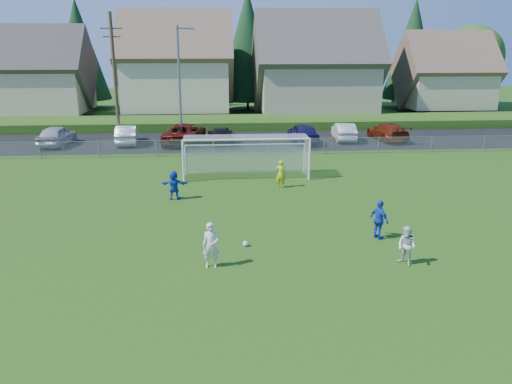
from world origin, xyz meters
TOP-DOWN VIEW (x-y plane):
  - ground at (0.00, 0.00)m, footprint 160.00×160.00m
  - asphalt_lot at (0.00, 27.50)m, footprint 60.00×60.00m
  - grass_embankment at (0.00, 35.00)m, footprint 70.00×6.00m
  - soccer_ball at (-0.62, 5.21)m, footprint 0.22×0.22m
  - player_white_a at (-1.94, 3.41)m, footprint 0.61×0.40m
  - player_white_b at (5.05, 3.08)m, footprint 0.84×0.89m
  - player_blue_a at (4.85, 5.63)m, footprint 0.79×1.03m
  - player_blue_b at (-3.93, 11.71)m, footprint 1.43×0.56m
  - goalkeeper at (1.79, 13.50)m, footprint 0.63×0.48m
  - car_a at (-14.29, 26.75)m, footprint 2.21×4.75m
  - car_b at (-8.92, 27.02)m, footprint 2.08×4.64m
  - car_c at (-4.32, 26.80)m, footprint 3.50×6.21m
  - car_d at (-1.43, 26.22)m, footprint 2.24×4.89m
  - car_e at (5.15, 26.28)m, footprint 2.18×4.83m
  - car_f at (8.73, 27.23)m, footprint 1.86×4.47m
  - car_g at (12.36, 27.00)m, footprint 2.56×5.14m
  - soccer_goal at (0.00, 16.05)m, footprint 7.42×1.90m
  - chainlink_fence at (0.00, 22.00)m, footprint 52.06×0.06m
  - streetlight at (-4.45, 26.00)m, footprint 1.38×0.18m
  - utility_pole at (-9.50, 27.00)m, footprint 1.60×0.26m
  - houses_row at (1.97, 42.46)m, footprint 53.90×11.45m
  - tree_row at (1.04, 48.74)m, footprint 65.98×12.36m

SIDE VIEW (x-z plane):
  - ground at x=0.00m, z-range 0.00..0.00m
  - asphalt_lot at x=0.00m, z-range 0.01..0.01m
  - soccer_ball at x=-0.62m, z-range 0.00..0.22m
  - grass_embankment at x=0.00m, z-range 0.00..0.80m
  - chainlink_fence at x=0.00m, z-range 0.03..1.23m
  - car_d at x=-1.43m, z-range 0.00..1.39m
  - car_g at x=12.36m, z-range 0.00..1.43m
  - car_f at x=8.73m, z-range 0.00..1.44m
  - player_white_b at x=5.05m, z-range 0.00..1.46m
  - car_b at x=-8.92m, z-range 0.00..1.48m
  - player_blue_b at x=-3.93m, z-range 0.00..1.51m
  - goalkeeper at x=1.79m, z-range 0.00..1.55m
  - car_a at x=-14.29m, z-range 0.00..1.57m
  - car_e at x=5.15m, z-range 0.00..1.61m
  - player_blue_a at x=4.85m, z-range 0.00..1.63m
  - car_c at x=-4.32m, z-range 0.00..1.64m
  - player_white_a at x=-1.94m, z-range 0.00..1.67m
  - soccer_goal at x=0.00m, z-range 0.38..2.88m
  - streetlight at x=-4.45m, z-range 0.34..9.34m
  - utility_pole at x=-9.50m, z-range 0.15..10.15m
  - tree_row at x=1.04m, z-range 0.01..13.81m
  - houses_row at x=1.97m, z-range 0.69..13.97m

